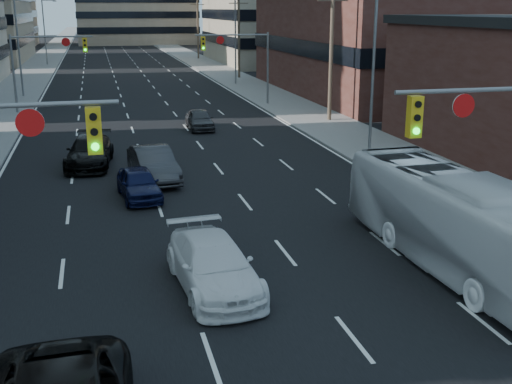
% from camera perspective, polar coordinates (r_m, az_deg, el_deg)
% --- Properties ---
extents(road_surface, '(18.00, 300.00, 0.02)m').
position_cam_1_polar(road_surface, '(137.54, -12.57, 12.39)').
color(road_surface, black).
rests_on(road_surface, ground).
extents(sidewalk_left, '(5.00, 300.00, 0.15)m').
position_cam_1_polar(sidewalk_left, '(137.68, -17.46, 12.08)').
color(sidewalk_left, slate).
rests_on(sidewalk_left, ground).
extents(sidewalk_right, '(5.00, 300.00, 0.15)m').
position_cam_1_polar(sidewalk_right, '(138.34, -7.69, 12.67)').
color(sidewalk_right, slate).
rests_on(sidewalk_right, ground).
extents(storefront_right_mid, '(20.00, 30.00, 9.00)m').
position_cam_1_polar(storefront_right_mid, '(63.82, 12.39, 12.63)').
color(storefront_right_mid, '#472119').
rests_on(storefront_right_mid, ground).
extents(office_right_far, '(22.00, 28.00, 14.00)m').
position_cam_1_polar(office_right_far, '(99.57, 3.09, 15.51)').
color(office_right_far, gray).
rests_on(office_right_far, ground).
extents(bg_block_right, '(22.00, 22.00, 12.00)m').
position_cam_1_polar(bg_block_right, '(141.90, 0.77, 15.29)').
color(bg_block_right, gray).
rests_on(bg_block_right, ground).
extents(signal_far_left, '(6.09, 0.33, 6.00)m').
position_cam_1_polar(signal_far_left, '(52.50, -18.32, 11.33)').
color(signal_far_left, slate).
rests_on(signal_far_left, ground).
extents(signal_far_right, '(6.09, 0.33, 6.00)m').
position_cam_1_polar(signal_far_right, '(53.66, -1.39, 12.20)').
color(signal_far_right, slate).
rests_on(signal_far_right, ground).
extents(utility_pole_block, '(2.20, 0.28, 11.00)m').
position_cam_1_polar(utility_pole_block, '(46.23, 6.74, 13.31)').
color(utility_pole_block, '#4C3D2D').
rests_on(utility_pole_block, ground).
extents(utility_pole_midblock, '(2.20, 0.28, 11.00)m').
position_cam_1_polar(utility_pole_midblock, '(75.05, -1.54, 14.42)').
color(utility_pole_midblock, '#4C3D2D').
rests_on(utility_pole_midblock, ground).
extents(utility_pole_distant, '(2.20, 0.28, 11.00)m').
position_cam_1_polar(utility_pole_distant, '(104.53, -5.22, 14.83)').
color(utility_pole_distant, '#4C3D2D').
rests_on(utility_pole_distant, ground).
extents(streetlight_left_mid, '(2.03, 0.22, 9.00)m').
position_cam_1_polar(streetlight_left_mid, '(62.64, -20.25, 12.48)').
color(streetlight_left_mid, slate).
rests_on(streetlight_left_mid, ground).
extents(streetlight_left_far, '(2.03, 0.22, 9.00)m').
position_cam_1_polar(streetlight_left_far, '(97.50, -18.21, 13.61)').
color(streetlight_left_far, slate).
rests_on(streetlight_left_far, ground).
extents(streetlight_right_near, '(2.03, 0.22, 9.00)m').
position_cam_1_polar(streetlight_right_near, '(35.41, 10.17, 11.18)').
color(streetlight_right_near, slate).
rests_on(streetlight_right_near, ground).
extents(streetlight_right_far, '(2.03, 0.22, 9.00)m').
position_cam_1_polar(streetlight_right_far, '(68.82, -1.98, 13.67)').
color(streetlight_right_far, slate).
rests_on(streetlight_right_far, ground).
extents(white_van, '(2.48, 5.26, 1.48)m').
position_cam_1_polar(white_van, '(18.74, -3.81, -6.48)').
color(white_van, white).
rests_on(white_van, ground).
extents(transit_bus, '(2.84, 10.89, 3.01)m').
position_cam_1_polar(transit_bus, '(20.89, 17.46, -2.56)').
color(transit_bus, white).
rests_on(transit_bus, ground).
extents(sedan_blue, '(1.93, 4.03, 1.33)m').
position_cam_1_polar(sedan_blue, '(27.92, -10.38, 0.75)').
color(sedan_blue, black).
rests_on(sedan_blue, ground).
extents(sedan_grey_center, '(2.26, 5.00, 1.59)m').
position_cam_1_polar(sedan_grey_center, '(30.71, -9.11, 2.46)').
color(sedan_grey_center, '#333335').
rests_on(sedan_grey_center, ground).
extents(sedan_black_far, '(2.74, 5.48, 1.53)m').
position_cam_1_polar(sedan_black_far, '(34.20, -14.58, 3.48)').
color(sedan_black_far, black).
rests_on(sedan_black_far, ground).
extents(sedan_grey_right, '(1.62, 4.00, 1.36)m').
position_cam_1_polar(sedan_grey_right, '(43.61, -5.04, 6.45)').
color(sedan_grey_right, '#37383A').
rests_on(sedan_grey_right, ground).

